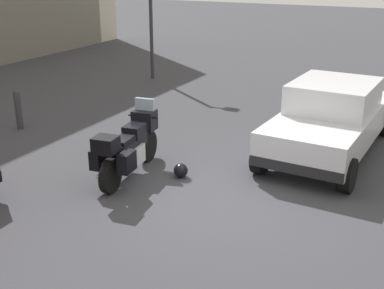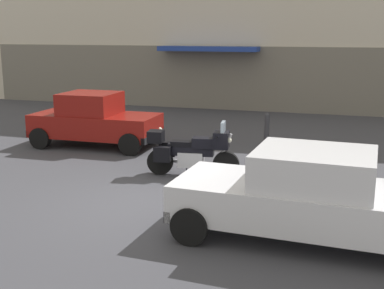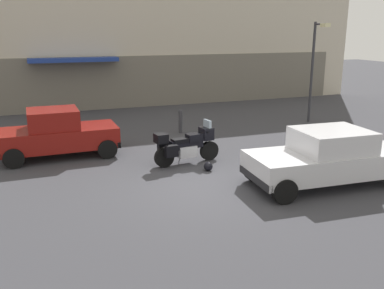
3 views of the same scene
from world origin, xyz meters
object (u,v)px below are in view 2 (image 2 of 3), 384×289
Objects in this scene: motorcycle at (191,151)px; bollard_curbside at (267,128)px; helmet at (196,182)px; car_hatchback_near at (95,120)px; car_sedan_far at (311,196)px.

motorcycle reaches higher than bollard_curbside.
helmet is 0.07× the size of car_hatchback_near.
car_hatchback_near is 3.94× the size of bollard_curbside.
car_sedan_far is 7.43m from bollard_curbside.
car_hatchback_near is 0.84× the size of car_sedan_far.
car_hatchback_near is (-3.77, 2.22, 0.19)m from motorcycle.
bollard_curbside is at bearing 66.11° from motorcycle.
car_sedan_far is (6.84, -5.35, -0.03)m from car_hatchback_near.
car_hatchback_near is at bearing 143.14° from helmet.
car_sedan_far is at bearing -39.77° from helmet.
motorcycle is 2.28× the size of bollard_curbside.
car_sedan_far is at bearing -39.06° from car_hatchback_near.
motorcycle is 4.38m from car_hatchback_near.
motorcycle is at bearing 137.43° from car_sedan_far.
car_hatchback_near reaches higher than motorcycle.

